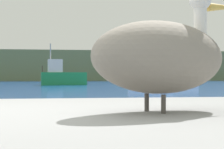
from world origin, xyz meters
TOP-DOWN VIEW (x-y plane):
  - hillside_backdrop at (0.00, 75.94)m, footprint 140.00×17.69m
  - pelican at (1.39, -0.18)m, footprint 1.29×0.85m
  - fishing_boat_white at (10.40, 31.54)m, footprint 7.09×4.53m
  - fishing_boat_green at (1.08, 38.33)m, footprint 4.98×1.95m

SIDE VIEW (x-z plane):
  - fishing_boat_white at x=10.40m, z-range -0.88..2.76m
  - fishing_boat_green at x=1.08m, z-range -1.27..3.23m
  - pelican at x=1.39m, z-range 0.77..1.61m
  - hillside_backdrop at x=0.00m, z-range 0.00..5.81m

